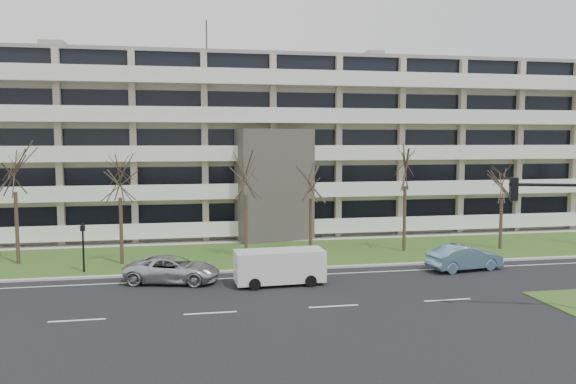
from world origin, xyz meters
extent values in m
plane|color=black|center=(0.00, 0.00, 0.00)|extent=(160.00, 160.00, 0.00)
cube|color=#32551C|center=(0.00, 13.00, 0.03)|extent=(90.00, 10.00, 0.06)
cube|color=#B2B2AD|center=(0.00, 8.00, 0.06)|extent=(90.00, 0.35, 0.12)
cube|color=#B2B2AD|center=(0.00, 18.50, 0.04)|extent=(90.00, 2.00, 0.08)
cube|color=white|center=(0.00, 6.50, 0.01)|extent=(90.00, 0.12, 0.01)
cube|color=#C3B398|center=(0.00, 25.50, 7.50)|extent=(60.00, 12.00, 15.00)
cube|color=gray|center=(0.00, 25.50, 15.15)|extent=(60.50, 12.50, 0.30)
cube|color=#4C4742|center=(0.00, 18.50, 4.50)|extent=(6.39, 3.69, 9.00)
cube|color=black|center=(0.00, 18.30, 2.00)|extent=(4.92, 1.19, 3.50)
cube|color=gray|center=(-18.00, 25.50, 15.90)|extent=(2.00, 2.00, 1.20)
cylinder|color=black|center=(-5.00, 25.50, 17.00)|extent=(0.10, 0.10, 3.50)
cube|color=black|center=(0.00, 19.48, 2.10)|extent=(58.00, 0.10, 1.80)
cube|color=white|center=(0.00, 18.80, 0.60)|extent=(58.00, 1.40, 0.22)
cube|color=white|center=(0.00, 18.15, 1.20)|extent=(58.00, 0.08, 1.00)
cube|color=black|center=(0.00, 19.48, 5.10)|extent=(58.00, 0.10, 1.80)
cube|color=white|center=(0.00, 18.80, 3.60)|extent=(58.00, 1.40, 0.22)
cube|color=white|center=(0.00, 18.15, 4.20)|extent=(58.00, 0.08, 1.00)
cube|color=black|center=(0.00, 19.48, 8.10)|extent=(58.00, 0.10, 1.80)
cube|color=white|center=(0.00, 18.80, 6.60)|extent=(58.00, 1.40, 0.22)
cube|color=white|center=(0.00, 18.15, 7.20)|extent=(58.00, 0.08, 1.00)
cube|color=black|center=(0.00, 19.48, 11.10)|extent=(58.00, 0.10, 1.80)
cube|color=white|center=(0.00, 18.80, 9.60)|extent=(58.00, 1.40, 0.22)
cube|color=white|center=(0.00, 18.15, 10.20)|extent=(58.00, 0.08, 1.00)
cube|color=black|center=(0.00, 19.48, 14.10)|extent=(58.00, 0.10, 1.80)
cube|color=white|center=(0.00, 18.80, 12.60)|extent=(58.00, 1.40, 0.22)
cube|color=white|center=(0.00, 18.15, 13.20)|extent=(58.00, 0.08, 1.00)
imported|color=silver|center=(-7.87, 6.21, 0.75)|extent=(5.83, 3.76, 1.49)
imported|color=#6C9DBC|center=(10.10, 6.02, 0.79)|extent=(5.02, 2.43, 1.59)
cube|color=white|center=(-1.91, 4.66, 1.07)|extent=(5.09, 2.08, 1.76)
cube|color=black|center=(-1.91, 4.66, 1.58)|extent=(4.71, 1.92, 0.65)
cube|color=white|center=(0.45, 4.77, 0.93)|extent=(0.40, 1.78, 1.11)
cylinder|color=black|center=(-3.45, 3.66, 0.32)|extent=(0.66, 0.26, 0.65)
cylinder|color=black|center=(-3.53, 5.52, 0.32)|extent=(0.66, 0.26, 0.65)
cylinder|color=black|center=(-0.29, 3.81, 0.32)|extent=(0.66, 0.26, 0.65)
cylinder|color=black|center=(-0.38, 5.66, 0.32)|extent=(0.66, 0.26, 0.65)
cylinder|color=black|center=(10.09, -3.65, 6.12)|extent=(5.24, 1.91, 0.15)
cube|color=black|center=(7.69, -2.83, 5.91)|extent=(0.43, 0.43, 1.05)
sphere|color=red|center=(7.69, -2.83, 6.24)|extent=(0.21, 0.21, 0.21)
sphere|color=orange|center=(7.69, -2.83, 5.91)|extent=(0.21, 0.21, 0.21)
sphere|color=green|center=(7.69, -2.83, 5.57)|extent=(0.21, 0.21, 0.21)
cylinder|color=black|center=(-13.29, 9.54, 1.54)|extent=(0.12, 0.12, 3.07)
cube|color=black|center=(-13.29, 9.54, 2.77)|extent=(0.30, 0.25, 0.33)
sphere|color=red|center=(-13.29, 9.54, 2.77)|extent=(0.14, 0.14, 0.14)
cylinder|color=#382B21|center=(-17.92, 12.70, 2.39)|extent=(0.24, 0.24, 4.78)
cylinder|color=#382B21|center=(-11.23, 11.42, 2.20)|extent=(0.24, 0.24, 4.41)
cylinder|color=#382B21|center=(-3.02, 11.97, 2.20)|extent=(0.24, 0.24, 4.40)
cylinder|color=#382B21|center=(1.70, 12.72, 1.98)|extent=(0.24, 0.24, 3.96)
cylinder|color=#382B21|center=(8.59, 12.23, 2.40)|extent=(0.24, 0.24, 4.80)
cylinder|color=#382B21|center=(15.94, 11.67, 1.89)|extent=(0.24, 0.24, 3.78)
camera|label=1|loc=(-7.05, -26.04, 8.15)|focal=35.00mm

